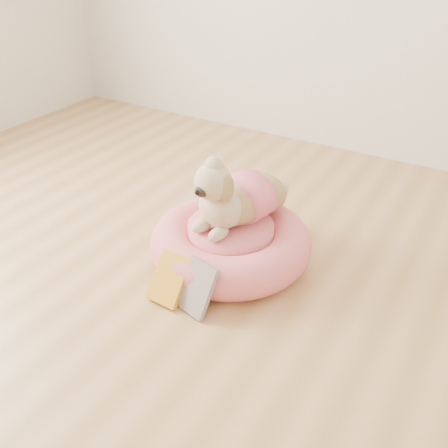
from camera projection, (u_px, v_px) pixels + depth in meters
The scene contains 4 objects.
pet_bed at pixel (231, 243), 1.94m from camera, with size 0.63×0.63×0.16m.
dog at pixel (236, 184), 1.84m from camera, with size 0.29×0.42×0.31m, color brown, non-canonical shape.
book_yellow at pixel (170, 279), 1.74m from camera, with size 0.12×0.02×0.19m, color yellow.
book_white at pixel (197, 288), 1.69m from camera, with size 0.12×0.02×0.19m, color white.
Camera 1 is at (0.75, -0.43, 1.16)m, focal length 40.00 mm.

